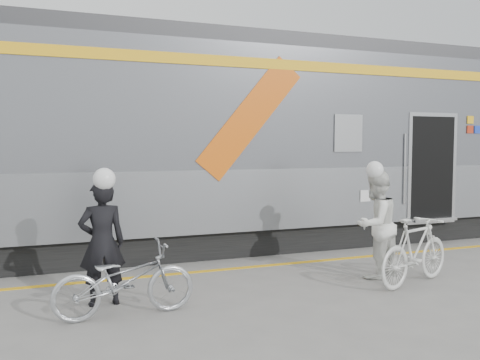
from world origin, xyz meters
name	(u,v)px	position (x,y,z in m)	size (l,w,h in m)	color
ground	(324,304)	(0.00, 0.00, 0.00)	(90.00, 90.00, 0.00)	slate
train	(302,144)	(1.86, 4.19, 2.05)	(24.00, 3.17, 4.10)	black
safety_strip	(258,266)	(0.00, 2.15, 0.00)	(24.00, 0.12, 0.01)	#ECAB15
man	(102,243)	(-2.63, 0.98, 0.80)	(0.58, 0.38, 1.59)	black
bicycle_left	(125,280)	(-2.43, 0.43, 0.44)	(0.58, 1.67, 0.88)	#ABAEB3
woman	(375,224)	(1.41, 0.90, 0.82)	(0.79, 0.62, 1.63)	white
bicycle_right	(415,251)	(1.71, 0.35, 0.50)	(0.47, 1.65, 0.99)	silver
helmet_man	(101,169)	(-2.63, 0.98, 1.73)	(0.28, 0.28, 0.28)	white
helmet_woman	(377,162)	(1.41, 0.90, 1.76)	(0.26, 0.26, 0.26)	white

